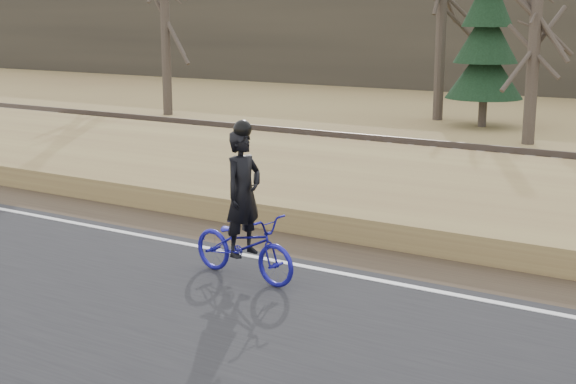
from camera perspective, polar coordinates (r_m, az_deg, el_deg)
The scene contains 10 objects.
ground at distance 10.98m, azimuth 11.84°, elevation -7.87°, with size 120.00×120.00×0.00m, color #9B894F.
road at distance 8.83m, azimuth 6.10°, elevation -12.68°, with size 120.00×6.00×0.06m, color black.
edge_line at distance 11.14m, azimuth 12.21°, elevation -7.24°, with size 120.00×0.12×0.01m, color silver.
shoulder at distance 12.05m, azimuth 13.83°, elevation -6.01°, with size 120.00×1.60×0.04m, color #473A2B.
embankment at distance 14.78m, azimuth 17.51°, elevation -1.98°, with size 120.00×5.00×0.44m, color #9B894F.
cyclist at distance 11.44m, azimuth -3.17°, elevation -2.62°, with size 1.91×0.88×2.29m.
bare_tree_far_left at distance 30.87m, azimuth -8.77°, elevation 12.77°, with size 0.36×0.36×7.91m, color #483E35.
bare_tree_left at distance 29.50m, azimuth 10.85°, elevation 11.80°, with size 0.36×0.36×6.98m, color #483E35.
bare_tree_near_left at distance 24.55m, azimuth 17.12°, elevation 10.19°, with size 0.36×0.36×5.98m, color #483E35.
conifer at distance 28.02m, azimuth 13.94°, elevation 10.71°, with size 2.60×2.60×6.42m.
Camera 1 is at (3.40, -9.73, 3.79)m, focal length 50.00 mm.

